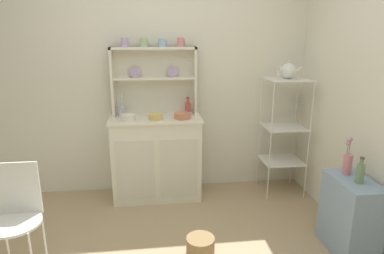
{
  "coord_description": "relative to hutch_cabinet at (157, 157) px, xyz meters",
  "views": [
    {
      "loc": [
        -0.09,
        -1.97,
        1.71
      ],
      "look_at": [
        0.28,
        1.12,
        0.84
      ],
      "focal_mm": 31.0,
      "sensor_mm": 36.0,
      "label": 1
    }
  ],
  "objects": [
    {
      "name": "wall_back",
      "position": [
        0.07,
        0.26,
        0.8
      ],
      "size": [
        3.84,
        0.05,
        2.5
      ],
      "primitive_type": "cube",
      "color": "silver",
      "rests_on": "ground"
    },
    {
      "name": "hutch_cabinet",
      "position": [
        0.0,
        0.0,
        0.0
      ],
      "size": [
        0.94,
        0.45,
        0.89
      ],
      "color": "silver",
      "rests_on": "ground"
    },
    {
      "name": "hutch_shelf_unit",
      "position": [
        -0.0,
        0.16,
        0.84
      ],
      "size": [
        0.87,
        0.18,
        0.7
      ],
      "color": "silver",
      "rests_on": "hutch_cabinet"
    },
    {
      "name": "bakers_rack",
      "position": [
        1.37,
        -0.06,
        0.35
      ],
      "size": [
        0.43,
        0.39,
        1.27
      ],
      "color": "silver",
      "rests_on": "ground"
    },
    {
      "name": "side_shelf_blue",
      "position": [
        1.51,
        -1.15,
        -0.14
      ],
      "size": [
        0.28,
        0.48,
        0.63
      ],
      "primitive_type": "cube",
      "color": "#849EBC",
      "rests_on": "ground"
    },
    {
      "name": "wire_chair",
      "position": [
        -1.0,
        -1.12,
        0.06
      ],
      "size": [
        0.36,
        0.36,
        0.85
      ],
      "rotation": [
        0.0,
        0.0,
        -0.56
      ],
      "color": "white",
      "rests_on": "ground"
    },
    {
      "name": "floor_basket",
      "position": [
        0.32,
        -1.07,
        -0.38
      ],
      "size": [
        0.23,
        0.23,
        0.15
      ],
      "primitive_type": "cylinder",
      "color": "#93754C",
      "rests_on": "ground"
    },
    {
      "name": "cup_lilac_0",
      "position": [
        -0.28,
        0.12,
        1.18
      ],
      "size": [
        0.08,
        0.07,
        0.09
      ],
      "color": "#B79ECC",
      "rests_on": "hutch_shelf_unit"
    },
    {
      "name": "cup_sage_1",
      "position": [
        -0.09,
        0.12,
        1.18
      ],
      "size": [
        0.09,
        0.08,
        0.09
      ],
      "color": "#9EB78E",
      "rests_on": "hutch_shelf_unit"
    },
    {
      "name": "cup_sky_2",
      "position": [
        0.09,
        0.12,
        1.18
      ],
      "size": [
        0.09,
        0.08,
        0.08
      ],
      "color": "#8EB2D1",
      "rests_on": "hutch_shelf_unit"
    },
    {
      "name": "cup_rose_3",
      "position": [
        0.28,
        0.12,
        1.18
      ],
      "size": [
        0.08,
        0.07,
        0.09
      ],
      "color": "#D17A84",
      "rests_on": "hutch_shelf_unit"
    },
    {
      "name": "bowl_mixing_large",
      "position": [
        -0.27,
        -0.07,
        0.46
      ],
      "size": [
        0.14,
        0.14,
        0.06
      ],
      "primitive_type": "cylinder",
      "color": "silver",
      "rests_on": "hutch_cabinet"
    },
    {
      "name": "bowl_floral_medium",
      "position": [
        -0.0,
        -0.07,
        0.46
      ],
      "size": [
        0.14,
        0.14,
        0.05
      ],
      "primitive_type": "cylinder",
      "color": "#DBB760",
      "rests_on": "hutch_cabinet"
    },
    {
      "name": "bowl_cream_small",
      "position": [
        0.27,
        -0.07,
        0.46
      ],
      "size": [
        0.17,
        0.17,
        0.06
      ],
      "primitive_type": "cylinder",
      "color": "#C67556",
      "rests_on": "hutch_cabinet"
    },
    {
      "name": "jam_bottle",
      "position": [
        0.35,
        0.09,
        0.51
      ],
      "size": [
        0.06,
        0.06,
        0.19
      ],
      "color": "#B74C47",
      "rests_on": "hutch_cabinet"
    },
    {
      "name": "utensil_jar",
      "position": [
        -0.35,
        0.08,
        0.49
      ],
      "size": [
        0.08,
        0.08,
        0.24
      ],
      "color": "#B2B7C6",
      "rests_on": "hutch_cabinet"
    },
    {
      "name": "porcelain_teapot",
      "position": [
        1.37,
        -0.06,
        0.9
      ],
      "size": [
        0.25,
        0.16,
        0.18
      ],
      "color": "white",
      "rests_on": "bakers_rack"
    },
    {
      "name": "flower_vase",
      "position": [
        1.51,
        -1.03,
        0.28
      ],
      "size": [
        0.07,
        0.07,
        0.31
      ],
      "color": "#D17A84",
      "rests_on": "side_shelf_blue"
    },
    {
      "name": "oil_bottle",
      "position": [
        1.51,
        -1.2,
        0.26
      ],
      "size": [
        0.06,
        0.06,
        0.21
      ],
      "color": "#6B8C60",
      "rests_on": "side_shelf_blue"
    }
  ]
}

